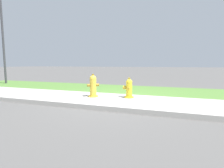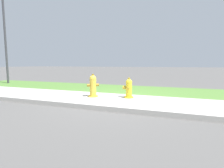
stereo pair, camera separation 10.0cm
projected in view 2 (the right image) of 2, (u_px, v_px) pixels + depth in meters
name	position (u px, v px, depth m)	size (l,w,h in m)	color
ground_plane	(115.00, 100.00, 5.24)	(120.00, 120.00, 0.00)	#5B5956
sidewalk_pavement	(115.00, 100.00, 5.24)	(18.00, 2.17, 0.01)	#BCB7AD
grass_verge	(133.00, 89.00, 7.45)	(18.00, 2.59, 0.01)	#568438
street_curb	(98.00, 107.00, 4.14)	(18.00, 0.16, 0.12)	#BCB7AD
fire_hydrant_mid_block	(129.00, 88.00, 5.55)	(0.34, 0.37, 0.65)	yellow
fire_hydrant_at_driveway	(93.00, 86.00, 5.73)	(0.36, 0.36, 0.76)	gold
street_lamp	(4.00, 24.00, 9.54)	(0.32, 0.32, 4.99)	#3D3D42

